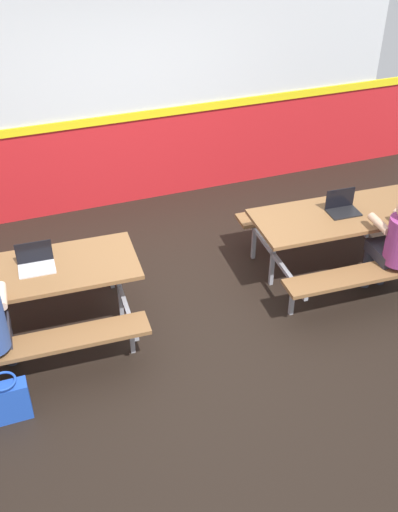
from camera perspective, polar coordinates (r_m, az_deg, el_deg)
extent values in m
cube|color=black|center=(6.14, 0.14, -4.50)|extent=(10.00, 10.00, 0.02)
cube|color=red|center=(7.73, -5.88, 9.13)|extent=(8.00, 0.12, 1.10)
cube|color=yellow|center=(7.43, -6.02, 13.09)|extent=(8.00, 0.03, 0.10)
cube|color=silver|center=(7.25, -6.54, 18.78)|extent=(6.72, 0.12, 1.40)
cube|color=brown|center=(5.53, -15.18, -1.43)|extent=(1.84, 0.83, 0.04)
cube|color=brown|center=(5.21, -14.11, -7.97)|extent=(1.72, 0.36, 0.04)
cube|color=brown|center=(6.22, -15.27, -0.27)|extent=(1.72, 0.36, 0.04)
cube|color=gray|center=(5.79, -7.56, -3.15)|extent=(0.04, 0.04, 0.70)
cube|color=gray|center=(5.76, -7.59, -2.84)|extent=(0.11, 1.55, 0.04)
cube|color=gray|center=(5.49, -6.41, -7.47)|extent=(0.04, 0.04, 0.41)
cube|color=gray|center=(6.28, -8.35, -1.46)|extent=(0.04, 0.04, 0.41)
cube|color=brown|center=(6.31, 13.29, 3.79)|extent=(1.84, 0.83, 0.04)
cube|color=brown|center=(6.03, 15.77, -1.59)|extent=(1.72, 0.36, 0.04)
cube|color=brown|center=(6.93, 10.49, 4.35)|extent=(1.72, 0.36, 0.04)
cube|color=gray|center=(6.21, 7.02, -0.09)|extent=(0.04, 0.04, 0.70)
cube|color=gray|center=(6.19, 7.05, 0.21)|extent=(0.11, 1.55, 0.04)
cube|color=gray|center=(5.94, 8.85, -3.92)|extent=(0.04, 0.04, 0.41)
cube|color=gray|center=(6.68, 5.22, 1.28)|extent=(0.04, 0.04, 0.41)
cube|color=gray|center=(6.87, 18.15, 1.98)|extent=(0.04, 0.04, 0.70)
cube|color=gray|center=(6.85, 18.20, 2.26)|extent=(0.11, 1.55, 0.04)
cube|color=gray|center=(7.29, 15.83, 3.11)|extent=(0.04, 0.04, 0.41)
cylinder|color=#2D2D38|center=(5.61, -17.64, -7.93)|extent=(0.11, 0.11, 0.45)
cylinder|color=beige|center=(5.12, -18.23, -3.61)|extent=(0.09, 0.30, 0.08)
cylinder|color=#2D2D38|center=(6.47, 15.66, -1.09)|extent=(0.11, 0.11, 0.45)
cylinder|color=#2D2D38|center=(6.56, 17.00, -0.81)|extent=(0.11, 0.11, 0.45)
cube|color=#2D2D38|center=(6.25, 17.46, 0.39)|extent=(0.32, 0.39, 0.12)
cylinder|color=tan|center=(6.02, 16.75, 2.95)|extent=(0.09, 0.30, 0.08)
cube|color=silver|center=(5.52, -15.14, -1.19)|extent=(0.33, 0.23, 0.01)
cube|color=black|center=(5.54, -15.40, 0.36)|extent=(0.32, 0.02, 0.21)
cube|color=black|center=(6.32, 13.57, 4.03)|extent=(0.33, 0.23, 0.01)
cube|color=black|center=(6.34, 13.25, 5.38)|extent=(0.32, 0.02, 0.21)
cube|color=#1E47B2|center=(5.17, -17.66, -13.09)|extent=(0.34, 0.14, 0.36)
torus|color=#1E47B2|center=(5.00, -18.15, -11.24)|extent=(0.21, 0.21, 0.02)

